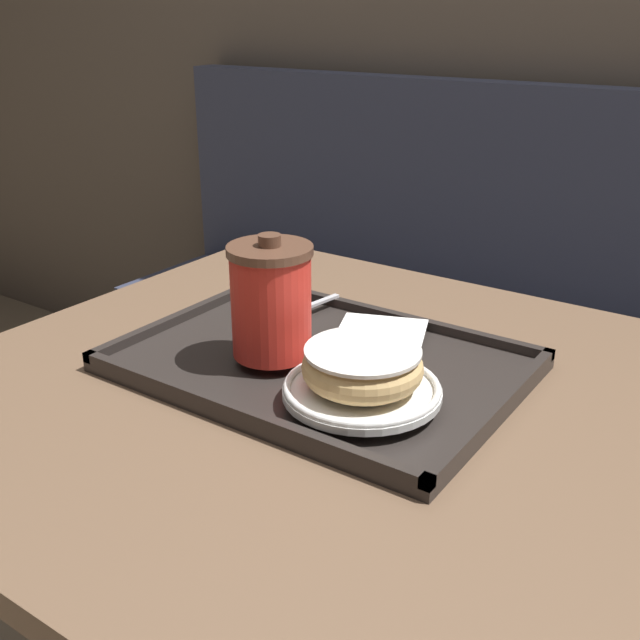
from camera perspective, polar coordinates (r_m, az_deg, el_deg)
name	(u,v)px	position (r m, az deg, el deg)	size (l,w,h in m)	color
booth_bench	(429,376)	(1.86, 8.30, -4.25)	(1.66, 0.44, 1.00)	#33384C
cafe_table	(321,515)	(0.96, 0.11, -14.67)	(0.87, 0.82, 0.75)	brown
serving_tray	(320,364)	(0.89, 0.00, -3.36)	(0.46, 0.33, 0.02)	#282321
napkin_paper	(382,330)	(0.94, 4.72, -0.79)	(0.13, 0.13, 0.00)	white
coffee_cup_front	(271,300)	(0.86, -3.75, 1.52)	(0.10, 0.10, 0.14)	red
plate_with_chocolate_donut	(362,389)	(0.79, 3.21, -5.27)	(0.17, 0.17, 0.01)	white
donut_chocolate_glazed	(362,366)	(0.77, 3.26, -3.52)	(0.13, 0.13, 0.04)	#DBB270
spoon	(283,314)	(0.98, -2.81, 0.45)	(0.04, 0.14, 0.01)	silver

